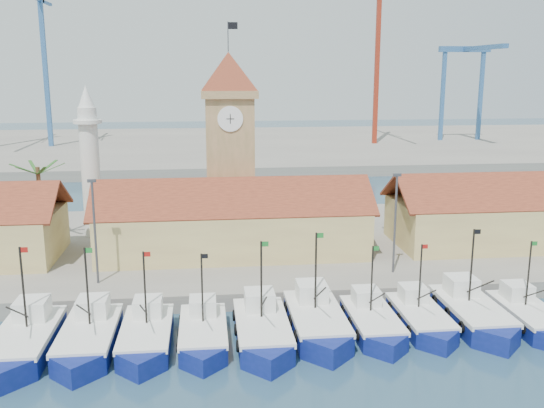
{
  "coord_description": "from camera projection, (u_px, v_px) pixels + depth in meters",
  "views": [
    {
      "loc": [
        -2.61,
        -38.55,
        19.29
      ],
      "look_at": [
        3.67,
        18.0,
        6.73
      ],
      "focal_mm": 40.0,
      "sensor_mm": 36.0,
      "label": 1
    }
  ],
  "objects": [
    {
      "name": "ground",
      "position": [
        248.0,
        356.0,
        41.85
      ],
      "size": [
        400.0,
        400.0,
        0.0
      ],
      "primitive_type": "plane",
      "color": "#1F3F53",
      "rests_on": "ground"
    },
    {
      "name": "lamp_posts",
      "position": [
        243.0,
        223.0,
        52.16
      ],
      "size": [
        80.7,
        0.25,
        9.03
      ],
      "color": "#3F3F44",
      "rests_on": "quay"
    },
    {
      "name": "palm_tree",
      "position": [
        40.0,
        198.0,
        63.59
      ],
      "size": [
        5.6,
        5.03,
        8.39
      ],
      "color": "brown",
      "rests_on": "quay"
    },
    {
      "name": "boat_8",
      "position": [
        473.0,
        316.0,
        46.69
      ],
      "size": [
        3.81,
        10.43,
        7.89
      ],
      "color": "navy",
      "rests_on": "ground"
    },
    {
      "name": "crane_blue_near",
      "position": [
        42.0,
        46.0,
        135.67
      ],
      "size": [
        1.0,
        33.63,
        40.69
      ],
      "color": "#33639C",
      "rests_on": "terminal"
    },
    {
      "name": "terminal",
      "position": [
        216.0,
        147.0,
        148.4
      ],
      "size": [
        240.0,
        80.0,
        2.0
      ],
      "primitive_type": "cube",
      "color": "gray",
      "rests_on": "ground"
    },
    {
      "name": "boat_9",
      "position": [
        530.0,
        318.0,
        46.38
      ],
      "size": [
        3.38,
        9.27,
        7.01
      ],
      "color": "navy",
      "rests_on": "ground"
    },
    {
      "name": "boat_5",
      "position": [
        317.0,
        324.0,
        45.13
      ],
      "size": [
        3.88,
        10.63,
        8.04
      ],
      "color": "navy",
      "rests_on": "ground"
    },
    {
      "name": "boat_6",
      "position": [
        373.0,
        324.0,
        45.32
      ],
      "size": [
        3.35,
        9.18,
        6.95
      ],
      "color": "navy",
      "rests_on": "ground"
    },
    {
      "name": "hall_right",
      "position": [
        536.0,
        219.0,
        63.85
      ],
      "size": [
        31.2,
        10.13,
        7.61
      ],
      "color": "#D5C275",
      "rests_on": "quay"
    },
    {
      "name": "boat_4",
      "position": [
        263.0,
        333.0,
        43.63
      ],
      "size": [
        3.77,
        10.34,
        7.82
      ],
      "color": "navy",
      "rests_on": "ground"
    },
    {
      "name": "gantry",
      "position": [
        469.0,
        67.0,
        147.72
      ],
      "size": [
        13.0,
        22.0,
        23.2
      ],
      "color": "#33639C",
      "rests_on": "terminal"
    },
    {
      "name": "hall_center",
      "position": [
        233.0,
        227.0,
        60.41
      ],
      "size": [
        27.04,
        10.13,
        7.61
      ],
      "color": "#D5C275",
      "rests_on": "quay"
    },
    {
      "name": "boat_0",
      "position": [
        24.0,
        344.0,
        41.8
      ],
      "size": [
        3.84,
        10.51,
        7.95
      ],
      "color": "navy",
      "rests_on": "ground"
    },
    {
      "name": "boat_2",
      "position": [
        146.0,
        338.0,
        42.87
      ],
      "size": [
        3.51,
        9.62,
        7.28
      ],
      "color": "navy",
      "rests_on": "ground"
    },
    {
      "name": "boat_7",
      "position": [
        422.0,
        320.0,
        46.1
      ],
      "size": [
        3.3,
        9.05,
        6.85
      ],
      "color": "navy",
      "rests_on": "ground"
    },
    {
      "name": "quay",
      "position": [
        232.0,
        247.0,
        64.99
      ],
      "size": [
        140.0,
        32.0,
        1.5
      ],
      "primitive_type": "cube",
      "color": "gray",
      "rests_on": "ground"
    },
    {
      "name": "boat_3",
      "position": [
        203.0,
        336.0,
        43.35
      ],
      "size": [
        3.37,
        9.22,
        6.98
      ],
      "color": "navy",
      "rests_on": "ground"
    },
    {
      "name": "minaret",
      "position": [
        90.0,
        161.0,
        65.32
      ],
      "size": [
        3.0,
        3.0,
        16.3
      ],
      "color": "silver",
      "rests_on": "quay"
    },
    {
      "name": "crane_red_right",
      "position": [
        380.0,
        35.0,
        140.48
      ],
      "size": [
        1.0,
        34.31,
        45.67
      ],
      "color": "maroon",
      "rests_on": "terminal"
    },
    {
      "name": "clock_tower",
      "position": [
        230.0,
        141.0,
        64.51
      ],
      "size": [
        5.8,
        5.8,
        22.7
      ],
      "color": "tan",
      "rests_on": "quay"
    },
    {
      "name": "boat_1",
      "position": [
        88.0,
        340.0,
        42.43
      ],
      "size": [
        3.72,
        10.19,
        7.71
      ],
      "color": "navy",
      "rests_on": "ground"
    }
  ]
}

